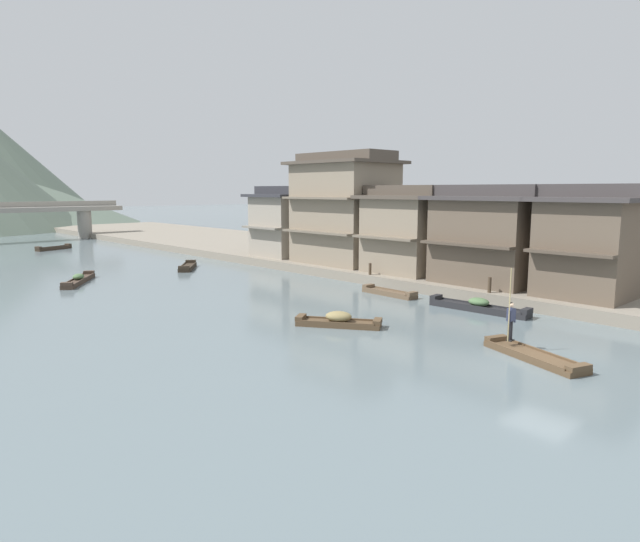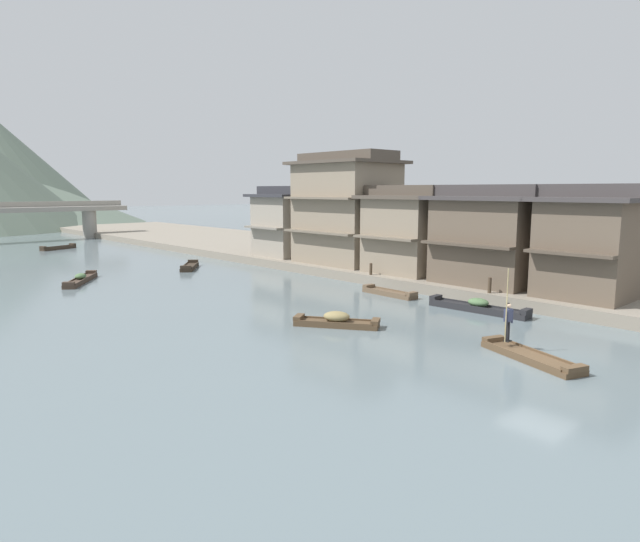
% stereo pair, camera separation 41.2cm
% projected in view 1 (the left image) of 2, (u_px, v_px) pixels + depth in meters
% --- Properties ---
extents(ground_plane, '(400.00, 400.00, 0.00)m').
position_uv_depth(ground_plane, '(544.00, 361.00, 21.04)').
color(ground_plane, slate).
extents(riverbank_right, '(18.00, 110.00, 0.68)m').
position_uv_depth(riverbank_right, '(322.00, 253.00, 53.88)').
color(riverbank_right, gray).
rests_on(riverbank_right, ground).
extents(boat_foreground_poled, '(2.53, 4.61, 0.40)m').
position_uv_depth(boat_foreground_poled, '(534.00, 356.00, 21.20)').
color(boat_foreground_poled, brown).
rests_on(boat_foreground_poled, ground).
extents(boatman_person, '(0.57, 0.27, 3.04)m').
position_uv_depth(boatman_person, '(511.00, 317.00, 22.20)').
color(boatman_person, black).
rests_on(boatman_person, boat_foreground_poled).
extents(boat_moored_nearest, '(3.87, 5.00, 0.66)m').
position_uv_depth(boat_moored_nearest, '(79.00, 280.00, 38.51)').
color(boat_moored_nearest, '#423328').
rests_on(boat_moored_nearest, ground).
extents(boat_moored_second, '(1.02, 3.95, 0.45)m').
position_uv_depth(boat_moored_second, '(389.00, 293.00, 34.08)').
color(boat_moored_second, brown).
rests_on(boat_moored_second, ground).
extents(boat_moored_third, '(3.11, 3.93, 0.73)m').
position_uv_depth(boat_moored_third, '(339.00, 321.00, 26.31)').
color(boat_moored_third, brown).
rests_on(boat_moored_third, ground).
extents(boat_moored_far, '(3.23, 3.75, 0.52)m').
position_uv_depth(boat_moored_far, '(188.00, 267.00, 45.29)').
color(boat_moored_far, '#33281E').
rests_on(boat_moored_far, ground).
extents(boat_midriver_drifting, '(1.27, 5.67, 0.74)m').
position_uv_depth(boat_midriver_drifting, '(478.00, 307.00, 29.58)').
color(boat_midriver_drifting, '#232326').
rests_on(boat_midriver_drifting, ground).
extents(boat_midriver_upstream, '(4.04, 2.10, 0.52)m').
position_uv_depth(boat_midriver_upstream, '(54.00, 248.00, 59.79)').
color(boat_midriver_upstream, '#33281E').
rests_on(boat_midriver_upstream, ground).
extents(house_waterfront_nearest, '(6.95, 5.40, 6.14)m').
position_uv_depth(house_waterfront_nearest, '(594.00, 241.00, 30.21)').
color(house_waterfront_nearest, brown).
rests_on(house_waterfront_nearest, riverbank_right).
extents(house_waterfront_second, '(6.07, 6.90, 6.14)m').
position_uv_depth(house_waterfront_second, '(490.00, 235.00, 34.28)').
color(house_waterfront_second, brown).
rests_on(house_waterfront_second, riverbank_right).
extents(house_waterfront_tall, '(5.36, 6.01, 6.14)m').
position_uv_depth(house_waterfront_tall, '(406.00, 230.00, 38.61)').
color(house_waterfront_tall, gray).
rests_on(house_waterfront_tall, riverbank_right).
extents(house_waterfront_narrow, '(6.69, 8.13, 8.74)m').
position_uv_depth(house_waterfront_narrow, '(344.00, 209.00, 43.72)').
color(house_waterfront_narrow, gray).
rests_on(house_waterfront_narrow, riverbank_right).
extents(house_waterfront_far, '(6.49, 5.56, 6.14)m').
position_uv_depth(house_waterfront_far, '(288.00, 222.00, 48.86)').
color(house_waterfront_far, gray).
rests_on(house_waterfront_far, riverbank_right).
extents(mooring_post_dock_near, '(0.20, 0.20, 0.89)m').
position_uv_depth(mooring_post_dock_near, '(490.00, 285.00, 31.27)').
color(mooring_post_dock_near, '#473828').
rests_on(mooring_post_dock_near, riverbank_right).
extents(mooring_post_dock_mid, '(0.20, 0.20, 0.81)m').
position_uv_depth(mooring_post_dock_mid, '(370.00, 269.00, 37.85)').
color(mooring_post_dock_mid, '#473828').
rests_on(mooring_post_dock_mid, riverbank_right).
extents(stone_bridge, '(24.30, 2.40, 4.99)m').
position_uv_depth(stone_bridge, '(25.00, 216.00, 68.99)').
color(stone_bridge, gray).
rests_on(stone_bridge, ground).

